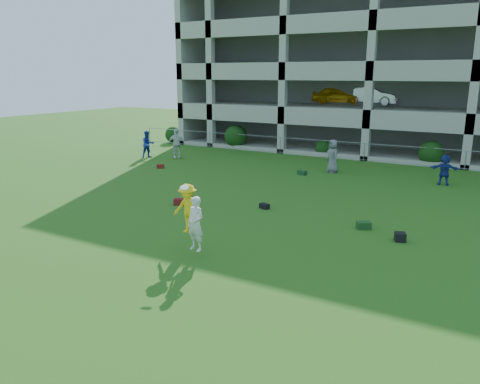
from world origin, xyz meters
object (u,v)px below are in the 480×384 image
Objects in this scene: bystander_b at (176,144)px; frisbee_contest at (190,213)px; bystander_d at (445,170)px; parking_garage at (399,67)px; crate_d at (400,237)px; bystander_a at (148,144)px; bystander_c at (333,156)px.

frisbee_contest reaches higher than bystander_b.
bystander_d is 0.05× the size of parking_garage.
bystander_b reaches higher than bystander_d.
bystander_b is 0.07× the size of parking_garage.
parking_garage is (-5.21, 23.12, 5.86)m from crate_d.
bystander_d is 15.40m from parking_garage.
bystander_b is 16.64m from bystander_d.
bystander_a reaches higher than bystander_d.
crate_d is (-0.20, -9.68, -0.64)m from bystander_d.
crate_d is (16.43, -9.19, -0.84)m from bystander_b.
bystander_d is 4.50× the size of crate_d.
parking_garage is at bearing 88.83° from frisbee_contest.
crate_d is at bearing 83.30° from bystander_d.
bystander_b reaches higher than crate_d.
bystander_b is at bearing 128.77° from frisbee_contest.
bystander_d is (5.99, -0.21, -0.16)m from bystander_c.
crate_d is 0.18× the size of frisbee_contest.
crate_d is 7.15m from frisbee_contest.
parking_garage reaches higher than frisbee_contest.
frisbee_contest is 27.64m from parking_garage.
bystander_c is 11.49m from crate_d.
bystander_a is 1.15× the size of bystander_d.
bystander_d is 0.81× the size of frisbee_contest.
bystander_a is 20.10m from crate_d.
bystander_b is 18.58m from parking_garage.
frisbee_contest reaches higher than bystander_c.
crate_d is at bearing -60.25° from bystander_b.
bystander_a is at bearing 171.99° from bystander_b.
parking_garage is (11.23, 13.93, 5.02)m from bystander_b.
bystander_d is 9.70m from crate_d.
bystander_d is (18.44, 1.26, -0.12)m from bystander_a.
parking_garage reaches higher than crate_d.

